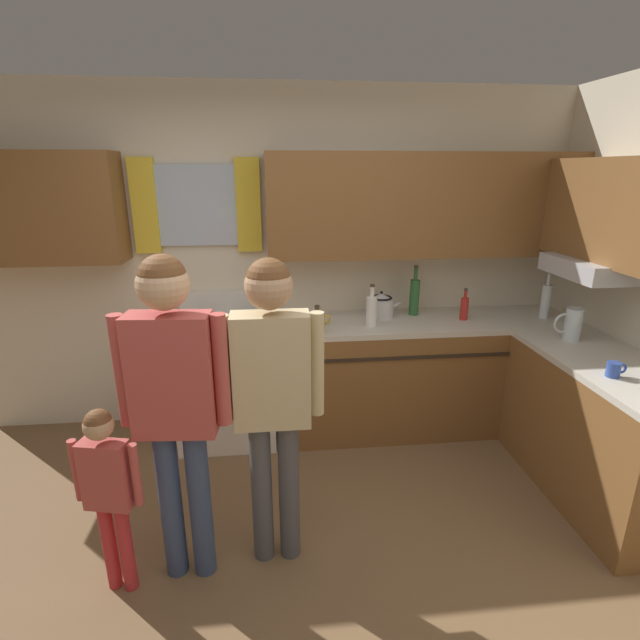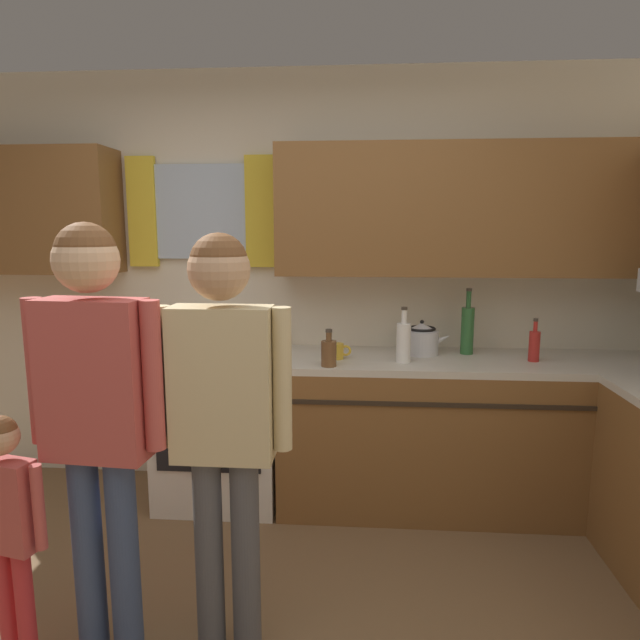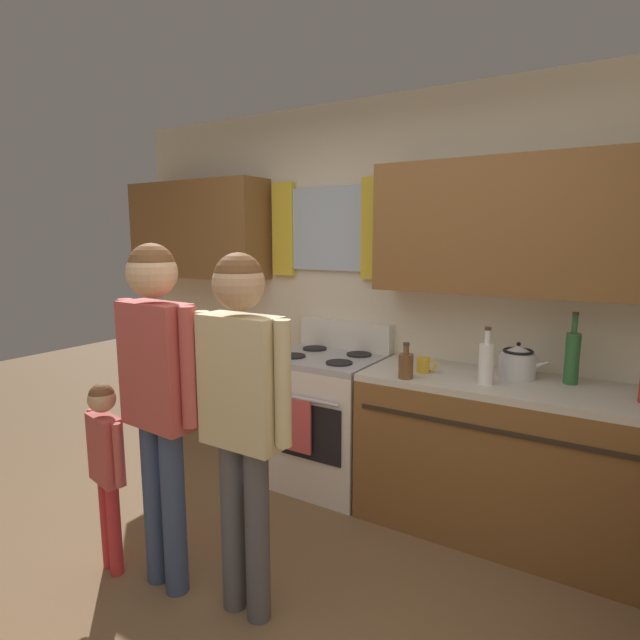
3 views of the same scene
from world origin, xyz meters
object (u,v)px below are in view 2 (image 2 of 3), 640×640
stovetop_kettle (422,338)px  adult_holding_child (95,396)px  bottle_squat_brown (329,352)px  stove_oven (222,424)px  bottle_sauce_red (534,345)px  mug_mustard_yellow (338,351)px  bottle_milk_white (404,341)px  small_child (7,514)px  bottle_wine_green (467,329)px  adult_in_plaid (223,400)px

stovetop_kettle → adult_holding_child: adult_holding_child is taller
bottle_squat_brown → stovetop_kettle: size_ratio=0.75×
stove_oven → bottle_sauce_red: (1.81, -0.04, 0.53)m
stove_oven → bottle_sauce_red: size_ratio=4.48×
mug_mustard_yellow → adult_holding_child: (-0.81, -1.27, 0.10)m
bottle_squat_brown → bottle_milk_white: bearing=17.1°
mug_mustard_yellow → small_child: bearing=-130.4°
bottle_squat_brown → mug_mustard_yellow: bearing=76.7°
bottle_milk_white → mug_mustard_yellow: bearing=172.4°
bottle_sauce_red → adult_holding_child: bearing=-145.9°
bottle_squat_brown → bottle_sauce_red: 1.17m
bottle_sauce_red → bottle_wine_green: bearing=154.1°
bottle_squat_brown → stovetop_kettle: bearing=32.5°
mug_mustard_yellow → bottle_milk_white: bearing=-7.6°
stove_oven → adult_holding_child: adult_holding_child is taller
bottle_wine_green → bottle_milk_white: (-0.39, -0.24, -0.03)m
mug_mustard_yellow → stove_oven: bearing=174.9°
bottle_wine_green → stovetop_kettle: bottle_wine_green is taller
adult_in_plaid → bottle_squat_brown: bearing=72.6°
stove_oven → bottle_wine_green: bottle_wine_green is taller
adult_holding_child → small_child: bearing=-168.1°
adult_in_plaid → mug_mustard_yellow: bearing=73.2°
bottle_squat_brown → small_child: 1.64m
adult_holding_child → bottle_squat_brown: bearing=54.9°
bottle_wine_green → adult_holding_child: 2.15m
bottle_squat_brown → bottle_wine_green: size_ratio=0.52×
stove_oven → adult_in_plaid: bearing=-75.0°
bottle_squat_brown → adult_in_plaid: bearing=-107.4°
bottle_wine_green → small_child: 2.48m
bottle_milk_white → stovetop_kettle: 0.25m
stove_oven → small_child: 1.48m
bottle_milk_white → mug_mustard_yellow: 0.38m
bottle_sauce_red → stovetop_kettle: bottle_sauce_red is taller
bottle_milk_white → stovetop_kettle: bottle_milk_white is taller
stove_oven → adult_in_plaid: 1.43m
bottle_sauce_red → bottle_milk_white: (-0.74, -0.08, 0.03)m
bottle_sauce_red → stove_oven: bearing=178.9°
stove_oven → mug_mustard_yellow: size_ratio=9.15×
bottle_wine_green → mug_mustard_yellow: bearing=-165.8°
stovetop_kettle → bottle_milk_white: bearing=-120.1°
bottle_milk_white → small_child: size_ratio=0.32×
bottle_sauce_red → small_child: 2.66m
small_child → bottle_sauce_red: bearing=31.3°
bottle_milk_white → adult_holding_child: bearing=-134.1°
adult_in_plaid → bottle_wine_green: bearing=51.2°
bottle_sauce_red → adult_in_plaid: 1.92m
stove_oven → bottle_squat_brown: (0.67, -0.24, 0.51)m
adult_in_plaid → small_child: adult_in_plaid is taller
bottle_milk_white → adult_holding_child: 1.70m
stovetop_kettle → adult_holding_child: 1.94m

